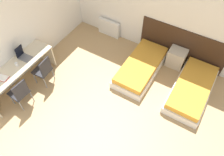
% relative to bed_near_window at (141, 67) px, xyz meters
% --- Properties ---
extents(wall_back, '(5.94, 0.05, 2.70)m').
position_rel_bed_near_window_xyz_m(wall_back, '(-0.35, 1.04, 1.17)').
color(wall_back, white).
rests_on(wall_back, ground_plane).
extents(wall_left, '(0.05, 5.51, 2.70)m').
position_rel_bed_near_window_xyz_m(wall_left, '(-2.84, -1.25, 1.17)').
color(wall_left, white).
rests_on(wall_left, ground_plane).
extents(headboard_panel, '(2.50, 0.03, 1.11)m').
position_rel_bed_near_window_xyz_m(headboard_panel, '(0.74, 1.00, 0.38)').
color(headboard_panel, '#382316').
rests_on(headboard_panel, ground_plane).
extents(bed_near_window, '(0.91, 1.93, 0.37)m').
position_rel_bed_near_window_xyz_m(bed_near_window, '(0.00, 0.00, 0.00)').
color(bed_near_window, silver).
rests_on(bed_near_window, ground_plane).
extents(bed_near_door, '(0.91, 1.93, 0.37)m').
position_rel_bed_near_window_xyz_m(bed_near_door, '(1.49, 0.00, 0.00)').
color(bed_near_door, silver).
rests_on(bed_near_door, ground_plane).
extents(nightstand, '(0.49, 0.41, 0.56)m').
position_rel_bed_near_window_xyz_m(nightstand, '(0.74, 0.76, 0.10)').
color(nightstand, beige).
rests_on(nightstand, ground_plane).
extents(radiator, '(0.76, 0.12, 0.55)m').
position_rel_bed_near_window_xyz_m(radiator, '(-1.64, 0.92, 0.10)').
color(radiator, silver).
rests_on(radiator, ground_plane).
extents(desk, '(0.60, 2.08, 0.75)m').
position_rel_bed_near_window_xyz_m(desk, '(-2.52, -2.10, 0.41)').
color(desk, beige).
rests_on(desk, ground_plane).
extents(chair_near_laptop, '(0.43, 0.43, 0.92)m').
position_rel_bed_near_window_xyz_m(chair_near_laptop, '(-2.04, -1.69, 0.34)').
color(chair_near_laptop, '#232328').
rests_on(chair_near_laptop, ground_plane).
extents(chair_near_notebook, '(0.43, 0.43, 0.92)m').
position_rel_bed_near_window_xyz_m(chair_near_notebook, '(-2.04, -2.52, 0.34)').
color(chair_near_notebook, '#232328').
rests_on(chair_near_notebook, ground_plane).
extents(laptop, '(0.35, 0.26, 0.34)m').
position_rel_bed_near_window_xyz_m(laptop, '(-2.57, -1.75, 0.65)').
color(laptop, slate).
rests_on(laptop, desk).
extents(open_notebook, '(0.36, 0.25, 0.02)m').
position_rel_bed_near_window_xyz_m(open_notebook, '(-2.53, -2.52, 0.58)').
color(open_notebook, '#B21E1E').
rests_on(open_notebook, desk).
extents(mug, '(0.08, 0.08, 0.09)m').
position_rel_bed_near_window_xyz_m(mug, '(-2.51, -2.04, 0.62)').
color(mug, white).
rests_on(mug, desk).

